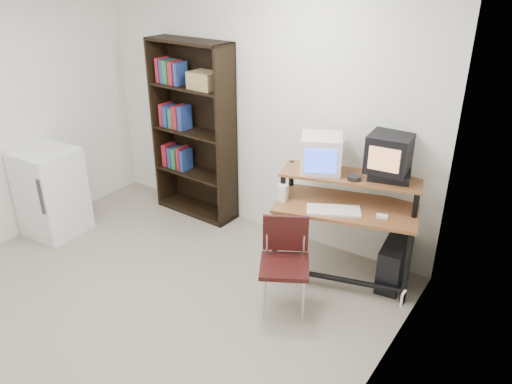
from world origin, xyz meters
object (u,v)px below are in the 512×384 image
Objects in this scene: school_chair at (285,255)px; bookshelf at (195,129)px; crt_tv at (389,153)px; computer_desk at (346,208)px; mini_fridge at (51,192)px; pc_tower at (393,265)px; crt_monitor at (321,154)px.

bookshelf reaches higher than school_chair.
computer_desk is at bearing -145.35° from crt_tv.
school_chair is at bearing -121.99° from crt_tv.
mini_fridge is (-3.23, -1.26, -0.74)m from crt_tv.
mini_fridge is (-3.43, -1.12, 0.27)m from pc_tower.
pc_tower is at bearing -4.93° from computer_desk.
crt_tv is at bearing 34.10° from school_chair.
computer_desk is at bearing 44.42° from school_chair.
school_chair is 2.10m from bookshelf.
mini_fridge is (-2.65, -1.08, -0.67)m from crt_monitor.
bookshelf reaches higher than computer_desk.
mini_fridge reaches higher than pc_tower.
pc_tower is 2.59m from bookshelf.
crt_tv is 0.41× the size of mini_fridge.
crt_monitor is at bearing -168.75° from crt_tv.
pc_tower is 0.23× the size of bookshelf.
bookshelf is (-1.68, 0.19, -0.13)m from crt_monitor.
pc_tower is 1.10m from school_chair.
pc_tower is at bearing 14.92° from mini_fridge.
pc_tower is (0.46, 0.09, -0.48)m from computer_desk.
bookshelf is (-1.79, 0.97, 0.52)m from school_chair.
computer_desk is 0.69× the size of bookshelf.
computer_desk is 2.83× the size of crt_monitor.
computer_desk reaches higher than school_chair.
crt_monitor is at bearing 176.03° from pc_tower.
mini_fridge is at bearing 156.77° from school_chair.
bookshelf is at bearing 121.98° from school_chair.
pc_tower is at bearing -39.39° from crt_tv.
crt_tv is (0.26, 0.22, 0.52)m from computer_desk.
crt_tv is 3.54m from mini_fridge.
computer_desk reaches higher than pc_tower.
bookshelf is 1.69m from mini_fridge.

